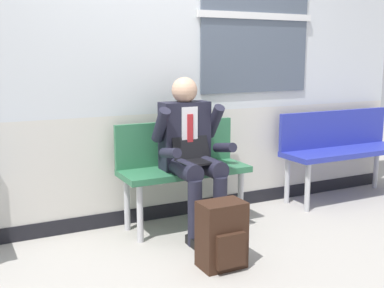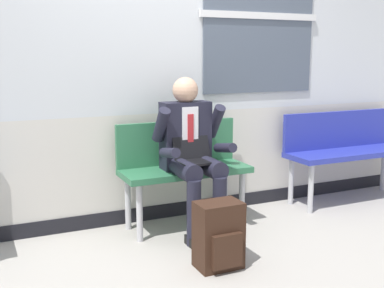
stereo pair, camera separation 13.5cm
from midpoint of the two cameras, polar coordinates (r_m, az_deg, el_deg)
name	(u,v)px [view 1 (the left image)]	position (r m, az deg, el deg)	size (l,w,h in m)	color
ground_plane	(196,241)	(3.86, -0.53, -11.40)	(18.00, 18.00, 0.00)	#9E9991
station_wall	(161,55)	(4.21, -4.56, 10.42)	(5.24, 0.17, 2.88)	silver
bench_with_person	(181,163)	(4.07, -2.23, -2.30)	(1.08, 0.42, 0.88)	#2D6B47
bench_empty	(341,145)	(5.07, 16.47, -0.11)	(1.36, 0.42, 0.88)	#28339E
person_seated	(192,151)	(3.87, -1.05, -0.81)	(0.57, 0.70, 1.26)	#1E1E2D
backpack	(222,235)	(3.35, 2.40, -10.73)	(0.31, 0.25, 0.46)	#331E14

